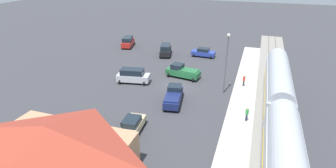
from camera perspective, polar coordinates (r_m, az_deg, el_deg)
The scene contains 14 objects.
ground_plane at distance 41.09m, azimuth 1.66°, elevation -0.20°, with size 200.00×200.00×0.00m, color #38383D.
railway_track at distance 39.72m, azimuth 21.37°, elevation -2.74°, with size 4.80×70.00×0.30m.
platform at distance 39.58m, azimuth 15.64°, elevation -1.91°, with size 3.20×46.00×0.30m.
station_building at distance 24.76m, azimuth -23.58°, elevation -13.15°, with size 12.74×9.66×5.39m.
pedestrian_on_platform at distance 41.15m, azimuth 15.63°, elevation 0.85°, with size 0.36×0.36×1.71m.
pedestrian_waiting_far at distance 32.34m, azimuth 16.22°, elevation -5.91°, with size 0.36×0.36×1.71m.
suv_red at distance 60.36m, azimuth -8.42°, elevation 8.77°, with size 3.07×5.23×2.22m.
pickup_green at distance 43.46m, azimuth 3.05°, elevation 2.65°, with size 5.65×3.17×2.14m.
sedan_blue at distance 53.75m, azimuth 7.40°, elevation 6.60°, with size 4.56×2.40×1.74m.
pickup_navy at distance 35.50m, azimuth 1.18°, elevation -2.50°, with size 2.83×5.65×2.14m.
suv_silver at distance 41.81m, azimuth -7.35°, elevation 1.76°, with size 5.17×3.05×2.22m.
suv_black at distance 54.06m, azimuth -0.52°, elevation 7.20°, with size 3.11×5.23×2.22m.
sedan_tan at distance 29.89m, azimuth -7.62°, elevation -8.65°, with size 2.20×4.64×1.74m.
light_pole_near_platform at distance 37.43m, azimuth 12.20°, elevation 5.49°, with size 0.44×0.44×8.55m.
Camera 1 is at (-10.85, 35.80, 17.01)m, focal length 29.07 mm.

